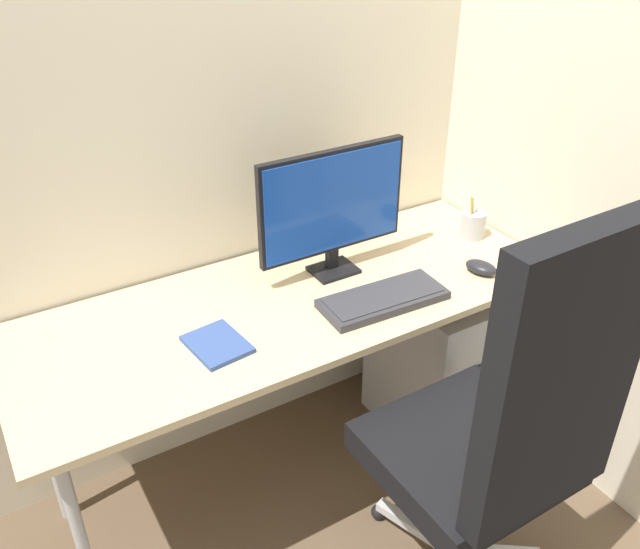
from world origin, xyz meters
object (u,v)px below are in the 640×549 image
Objects in this scene: keyboard at (383,299)px; pen_holder at (473,224)px; monitor at (333,205)px; notebook at (217,344)px; filing_cabinet at (440,357)px; office_chair at (507,428)px; mouse at (481,267)px.

keyboard is 2.47× the size of pen_holder.
monitor is 2.85× the size of notebook.
keyboard is (-0.36, -0.11, 0.44)m from filing_cabinet.
pen_holder reaches higher than keyboard.
filing_cabinet is (0.37, 0.64, -0.36)m from office_chair.
office_chair is at bearing -126.10° from pen_holder.
notebook is (-1.03, -0.13, -0.04)m from pen_holder.
keyboard reaches higher than notebook.
monitor is 0.33m from keyboard.
monitor reaches higher than keyboard.
mouse is (0.37, -0.02, 0.01)m from keyboard.
office_chair is 3.26× the size of keyboard.
office_chair is at bearing -119.73° from filing_cabinet.
mouse is at bearing -86.14° from filing_cabinet.
pen_holder is (0.16, 0.07, 0.48)m from filing_cabinet.
mouse is at bearing 53.73° from office_chair.
pen_holder is at bearing -5.83° from monitor.
office_chair is 0.54m from keyboard.
mouse reaches higher than filing_cabinet.
office_chair is 0.78m from notebook.
filing_cabinet is at bearing 60.27° from office_chair.
filing_cabinet is 0.47m from mouse.
monitor is at bearing 129.23° from mouse.
filing_cabinet is 0.51m from pen_holder.
mouse is (0.01, -0.13, 0.45)m from filing_cabinet.
monitor is at bearing 161.62° from filing_cabinet.
office_chair reaches higher than mouse.
pen_holder is (0.52, 0.19, 0.03)m from keyboard.
pen_holder is at bearing 53.90° from office_chair.
notebook is (-0.88, 0.08, -0.01)m from mouse.
office_chair reaches higher than keyboard.
office_chair is 7.23× the size of notebook.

